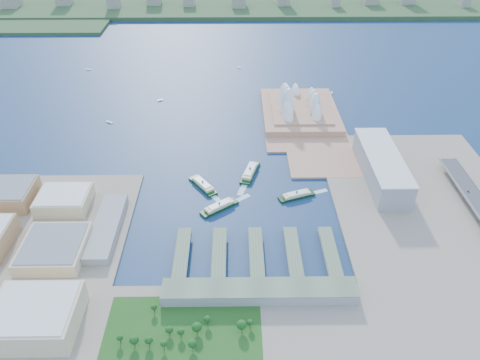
{
  "coord_description": "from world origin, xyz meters",
  "views": [
    {
      "loc": [
        -9.19,
        -462.84,
        375.84
      ],
      "look_at": [
        -2.77,
        53.4,
        18.0
      ],
      "focal_mm": 35.0,
      "sensor_mm": 36.0,
      "label": 1
    }
  ],
  "objects_px": {
    "toaster_building": "(382,167)",
    "ferry_a": "(203,184)",
    "ferry_c": "(219,206)",
    "car_c": "(468,191)",
    "ferry_b": "(250,171)",
    "ferry_d": "(297,194)",
    "opera_house": "(301,98)"
  },
  "relations": [
    {
      "from": "ferry_c",
      "to": "toaster_building",
      "type": "bearing_deg",
      "value": -110.65
    },
    {
      "from": "ferry_c",
      "to": "car_c",
      "type": "height_order",
      "value": "car_c"
    },
    {
      "from": "toaster_building",
      "to": "ferry_c",
      "type": "xyz_separation_m",
      "value": [
        -225.01,
        -65.45,
        -15.46
      ]
    },
    {
      "from": "ferry_d",
      "to": "toaster_building",
      "type": "bearing_deg",
      "value": -91.31
    },
    {
      "from": "toaster_building",
      "to": "opera_house",
      "type": "bearing_deg",
      "value": 114.23
    },
    {
      "from": "ferry_c",
      "to": "car_c",
      "type": "relative_size",
      "value": 11.54
    },
    {
      "from": "toaster_building",
      "to": "ferry_b",
      "type": "height_order",
      "value": "toaster_building"
    },
    {
      "from": "ferry_a",
      "to": "ferry_d",
      "type": "relative_size",
      "value": 1.07
    },
    {
      "from": "ferry_b",
      "to": "ferry_c",
      "type": "bearing_deg",
      "value": -100.76
    },
    {
      "from": "ferry_a",
      "to": "ferry_b",
      "type": "height_order",
      "value": "ferry_b"
    },
    {
      "from": "ferry_c",
      "to": "ferry_b",
      "type": "bearing_deg",
      "value": -64.55
    },
    {
      "from": "toaster_building",
      "to": "car_c",
      "type": "xyz_separation_m",
      "value": [
        101.0,
        -52.54,
        -4.98
      ]
    },
    {
      "from": "ferry_b",
      "to": "ferry_d",
      "type": "height_order",
      "value": "ferry_b"
    },
    {
      "from": "toaster_building",
      "to": "ferry_a",
      "type": "bearing_deg",
      "value": -176.26
    },
    {
      "from": "ferry_c",
      "to": "ferry_d",
      "type": "xyz_separation_m",
      "value": [
        102.79,
        23.79,
        -0.29
      ]
    },
    {
      "from": "opera_house",
      "to": "ferry_c",
      "type": "xyz_separation_m",
      "value": [
        -135.01,
        -265.45,
        -26.96
      ]
    },
    {
      "from": "toaster_building",
      "to": "ferry_a",
      "type": "xyz_separation_m",
      "value": [
        -249.05,
        -16.26,
        -15.4
      ]
    },
    {
      "from": "ferry_a",
      "to": "ferry_b",
      "type": "relative_size",
      "value": 0.92
    },
    {
      "from": "opera_house",
      "to": "ferry_a",
      "type": "xyz_separation_m",
      "value": [
        -159.05,
        -216.26,
        -26.9
      ]
    },
    {
      "from": "ferry_d",
      "to": "opera_house",
      "type": "bearing_deg",
      "value": -27.73
    },
    {
      "from": "toaster_building",
      "to": "ferry_c",
      "type": "relative_size",
      "value": 2.91
    },
    {
      "from": "toaster_building",
      "to": "ferry_d",
      "type": "bearing_deg",
      "value": -161.18
    },
    {
      "from": "opera_house",
      "to": "car_c",
      "type": "distance_m",
      "value": 317.06
    },
    {
      "from": "opera_house",
      "to": "ferry_a",
      "type": "bearing_deg",
      "value": -126.33
    },
    {
      "from": "ferry_a",
      "to": "toaster_building",
      "type": "bearing_deg",
      "value": -31.29
    },
    {
      "from": "toaster_building",
      "to": "ferry_a",
      "type": "distance_m",
      "value": 250.05
    },
    {
      "from": "ferry_a",
      "to": "ferry_b",
      "type": "xyz_separation_m",
      "value": [
        66.21,
        31.18,
        0.45
      ]
    },
    {
      "from": "opera_house",
      "to": "ferry_d",
      "type": "height_order",
      "value": "opera_house"
    },
    {
      "from": "ferry_b",
      "to": "toaster_building",
      "type": "bearing_deg",
      "value": 12.26
    },
    {
      "from": "ferry_d",
      "to": "car_c",
      "type": "height_order",
      "value": "car_c"
    },
    {
      "from": "ferry_d",
      "to": "ferry_b",
      "type": "bearing_deg",
      "value": 26.84
    },
    {
      "from": "ferry_b",
      "to": "ferry_c",
      "type": "height_order",
      "value": "ferry_b"
    }
  ]
}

